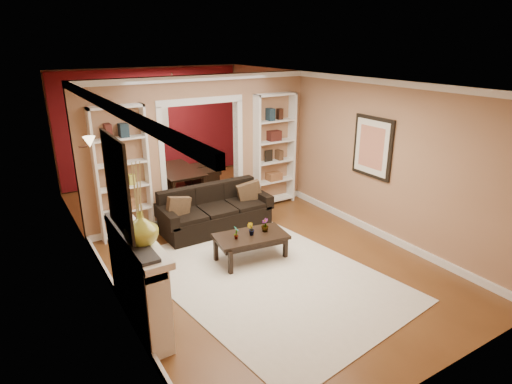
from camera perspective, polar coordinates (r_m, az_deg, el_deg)
floor at (r=7.61m, az=-3.09°, el=-5.99°), size 8.00×8.00×0.00m
ceiling at (r=6.89m, az=-3.52°, el=14.69°), size 8.00×8.00×0.00m
wall_back at (r=10.74m, az=-13.68°, el=8.68°), size 8.00×0.00×8.00m
wall_front at (r=4.31m, az=23.45°, el=-8.93°), size 8.00×0.00×8.00m
wall_left at (r=6.43m, az=-21.18°, el=0.70°), size 0.00×8.00×8.00m
wall_right at (r=8.40m, az=10.38°, el=5.97°), size 0.00×8.00×8.00m
partition_wall at (r=8.18m, az=-7.34°, el=5.75°), size 4.50×0.15×2.70m
red_back_panel at (r=10.71m, az=-13.61°, el=8.50°), size 4.44×0.04×2.64m
dining_window at (r=10.64m, az=-13.64°, el=9.68°), size 0.78×0.03×0.98m
area_rug at (r=6.40m, az=1.61°, el=-11.24°), size 3.22×4.16×0.01m
sofa at (r=7.78m, az=-5.44°, el=-2.32°), size 2.01×0.87×0.79m
pillow_left at (r=7.43m, az=-10.34°, el=-2.03°), size 0.42×0.16×0.41m
pillow_right at (r=8.00m, az=-0.86°, el=0.00°), size 0.45×0.21×0.43m
coffee_table at (r=6.78m, az=-0.68°, el=-7.36°), size 1.18×0.75×0.42m
plant_left at (r=6.53m, az=-2.66°, el=-5.42°), size 0.12×0.13×0.21m
plant_center at (r=6.65m, az=-0.69°, el=-4.97°), size 0.14×0.14×0.20m
plant_right at (r=6.77m, az=1.20°, el=-4.43°), size 0.13×0.13×0.22m
bookshelf_left at (r=7.59m, az=-17.41°, el=2.33°), size 0.90×0.30×2.30m
bookshelf_right at (r=8.82m, az=2.41°, el=5.57°), size 0.90×0.30×2.30m
fireplace at (r=5.42m, az=-15.25°, el=-11.14°), size 0.32×1.70×1.16m
vase at (r=4.83m, az=-15.08°, el=-4.72°), size 0.47×0.47×0.39m
mirror at (r=4.89m, az=-18.08°, el=0.90°), size 0.03×0.95×1.10m
wall_sconce at (r=6.85m, az=-21.78°, el=5.92°), size 0.18×0.18×0.22m
framed_art at (r=7.64m, az=15.23°, el=5.78°), size 0.04×0.85×1.05m
dining_table at (r=9.89m, az=-10.27°, el=1.55°), size 1.54×0.86×0.54m
dining_chair_nw at (r=9.39m, az=-12.76°, el=1.58°), size 0.57×0.57×0.91m
dining_chair_ne at (r=9.78m, az=-6.69°, el=2.72°), size 0.58×0.58×0.93m
dining_chair_sw at (r=9.96m, az=-13.88°, el=2.07°), size 0.49×0.49×0.76m
dining_chair_se at (r=10.31m, az=-8.11°, el=3.34°), size 0.43×0.43×0.86m
chandelier at (r=9.42m, az=-11.42°, el=11.51°), size 0.50×0.50×0.30m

